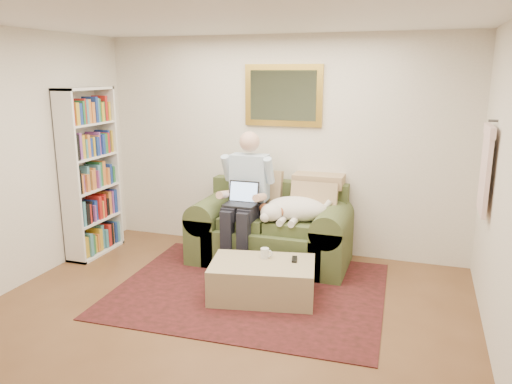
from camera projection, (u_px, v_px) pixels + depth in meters
The scene contains 12 objects.
room_shell at pixel (209, 182), 4.06m from camera, with size 4.51×5.00×2.61m.
rug at pixel (250, 289), 5.11m from camera, with size 2.67×2.13×0.01m, color black.
sofa at pixel (271, 236), 5.81m from camera, with size 1.80×0.92×1.08m.
seated_man at pixel (244, 200), 5.64m from camera, with size 0.59×0.85×1.52m, color #8CB4D8, non-canonical shape.
laptop at pixel (242, 198), 5.57m from camera, with size 0.35×0.28×0.25m.
sleeping_dog at pixel (297, 209), 5.54m from camera, with size 0.74×0.47×0.28m, color white, non-canonical shape.
ottoman at pixel (262, 280), 4.89m from camera, with size 1.00×0.64×0.37m, color tan.
coffee_mug at pixel (265, 253), 4.96m from camera, with size 0.08×0.08×0.10m, color white.
tv_remote at pixel (294, 259), 4.91m from camera, with size 0.05×0.15×0.02m, color black.
bookshelf at pixel (90, 173), 5.93m from camera, with size 0.28×0.80×2.00m, color white, non-canonical shape.
wall_mirror at pixel (283, 95), 5.86m from camera, with size 0.94×0.04×0.72m.
hanging_shirt at pixel (486, 165), 4.52m from camera, with size 0.06×0.52×0.90m, color #FDD8D1, non-canonical shape.
Camera 1 is at (1.62, -3.29, 2.18)m, focal length 35.00 mm.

